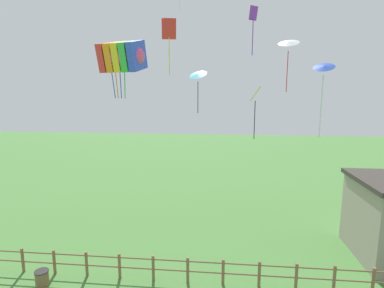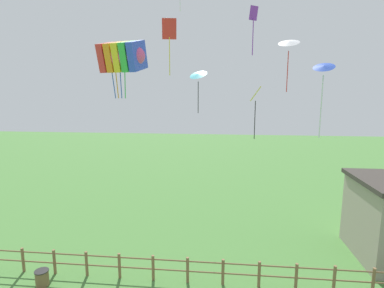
# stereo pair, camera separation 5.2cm
# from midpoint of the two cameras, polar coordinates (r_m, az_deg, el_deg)

# --- Properties ---
(wooden_fence) EXTENTS (20.13, 0.14, 1.27)m
(wooden_fence) POSITION_cam_midpoint_polar(r_m,az_deg,el_deg) (15.32, -0.92, -22.63)
(wooden_fence) COLOR brown
(wooden_fence) RESTS_ON ground_plane
(trash_bin) EXTENTS (0.64, 0.64, 0.76)m
(trash_bin) POSITION_cam_midpoint_polar(r_m,az_deg,el_deg) (16.81, -26.75, -21.88)
(trash_bin) COLOR brown
(trash_bin) RESTS_ON ground_plane
(kite_rainbow_parafoil) EXTENTS (3.34, 2.57, 3.53)m
(kite_rainbow_parafoil) POSITION_cam_midpoint_polar(r_m,az_deg,el_deg) (19.40, -13.25, 15.93)
(kite_rainbow_parafoil) COLOR #E54C8C
(kite_yellow_diamond) EXTENTS (0.75, 0.87, 3.27)m
(kite_yellow_diamond) POSITION_cam_midpoint_polar(r_m,az_deg,el_deg) (19.07, 11.87, 8.08)
(kite_yellow_diamond) COLOR yellow
(kite_white_delta) EXTENTS (1.52, 1.46, 3.19)m
(kite_white_delta) POSITION_cam_midpoint_polar(r_m,az_deg,el_deg) (19.38, 17.85, 17.77)
(kite_white_delta) COLOR white
(kite_blue_delta) EXTENTS (1.10, 1.06, 3.18)m
(kite_blue_delta) POSITION_cam_midpoint_polar(r_m,az_deg,el_deg) (13.72, 23.68, 12.56)
(kite_blue_delta) COLOR blue
(kite_cyan_delta) EXTENTS (1.51, 1.45, 2.89)m
(kite_cyan_delta) POSITION_cam_midpoint_polar(r_m,az_deg,el_deg) (20.28, 1.07, 12.97)
(kite_cyan_delta) COLOR #2DB2C6
(kite_red_diamond) EXTENTS (0.99, 0.51, 3.64)m
(kite_red_diamond) POSITION_cam_midpoint_polar(r_m,az_deg,el_deg) (21.09, -4.48, 20.10)
(kite_red_diamond) COLOR red
(kite_purple_streamer) EXTENTS (0.54, 0.44, 2.69)m
(kite_purple_streamer) POSITION_cam_midpoint_polar(r_m,az_deg,el_deg) (18.75, 11.48, 21.78)
(kite_purple_streamer) COLOR purple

